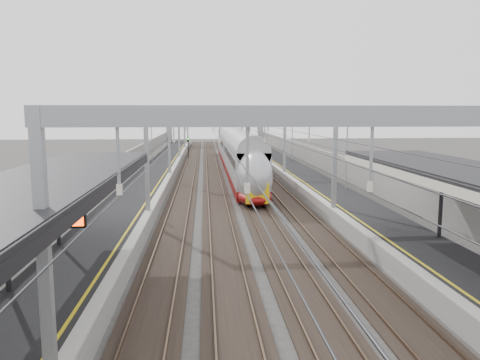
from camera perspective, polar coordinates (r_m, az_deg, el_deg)
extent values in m
cube|color=black|center=(54.66, -10.09, 0.71)|extent=(4.00, 120.00, 1.00)
cube|color=black|center=(55.39, 6.61, 0.88)|extent=(4.00, 120.00, 1.00)
cube|color=black|center=(54.48, -6.42, 0.28)|extent=(2.40, 140.00, 0.08)
cube|color=brown|center=(54.50, -7.18, 0.36)|extent=(0.07, 140.00, 0.14)
cube|color=brown|center=(54.45, -5.66, 0.38)|extent=(0.07, 140.00, 0.14)
cube|color=black|center=(54.45, -3.26, 0.31)|extent=(2.40, 140.00, 0.08)
cube|color=brown|center=(54.43, -4.02, 0.40)|extent=(0.07, 140.00, 0.14)
cube|color=brown|center=(54.46, -2.50, 0.41)|extent=(0.07, 140.00, 0.14)
cube|color=black|center=(54.59, -0.11, 0.34)|extent=(2.40, 140.00, 0.08)
cube|color=brown|center=(54.53, -0.87, 0.43)|extent=(0.07, 140.00, 0.14)
cube|color=brown|center=(54.64, 0.64, 0.45)|extent=(0.07, 140.00, 0.14)
cube|color=black|center=(54.89, 3.01, 0.38)|extent=(2.40, 140.00, 0.08)
cube|color=brown|center=(54.80, 2.27, 0.46)|extent=(0.07, 140.00, 0.14)
cube|color=brown|center=(54.98, 3.76, 0.48)|extent=(0.07, 140.00, 0.14)
cube|color=gray|center=(11.99, -22.83, -7.59)|extent=(0.28, 0.28, 6.60)
cube|color=gray|center=(11.23, 8.63, 7.70)|extent=(13.00, 0.25, 0.50)
cube|color=gray|center=(31.33, -11.30, 2.25)|extent=(0.28, 0.28, 6.60)
cube|color=gray|center=(32.32, 11.48, 2.42)|extent=(0.28, 0.28, 6.60)
cube|color=gray|center=(31.05, 0.28, 7.99)|extent=(13.00, 0.25, 0.50)
cube|color=gray|center=(51.18, -8.63, 4.53)|extent=(0.28, 0.28, 6.60)
cube|color=gray|center=(51.79, 5.45, 4.62)|extent=(0.28, 0.28, 6.60)
cube|color=gray|center=(51.01, -1.56, 8.03)|extent=(13.00, 0.25, 0.50)
cube|color=gray|center=(71.11, -7.45, 5.53)|extent=(0.28, 0.28, 6.60)
cube|color=gray|center=(71.56, 2.73, 5.60)|extent=(0.28, 0.28, 6.60)
cube|color=gray|center=(70.99, -2.36, 8.05)|extent=(13.00, 0.25, 0.50)
cube|color=gray|center=(91.08, -6.79, 6.09)|extent=(0.28, 0.28, 6.60)
cube|color=gray|center=(91.42, 1.18, 6.15)|extent=(0.28, 0.28, 6.60)
cube|color=gray|center=(90.98, -2.81, 8.06)|extent=(13.00, 0.25, 0.50)
cube|color=gray|center=(109.05, -6.39, 6.42)|extent=(0.28, 0.28, 6.60)
cube|color=gray|center=(109.34, 0.26, 6.47)|extent=(0.28, 0.28, 6.60)
cube|color=gray|center=(108.97, -3.07, 8.06)|extent=(13.00, 0.25, 0.50)
cylinder|color=#262628|center=(59.01, -6.33, 6.20)|extent=(0.03, 140.00, 0.03)
cylinder|color=#262628|center=(58.98, -3.40, 6.23)|extent=(0.03, 140.00, 0.03)
cylinder|color=#262628|center=(59.11, -0.48, 6.25)|extent=(0.03, 140.00, 0.03)
cylinder|color=#262628|center=(59.39, 2.43, 6.25)|extent=(0.03, 140.00, 0.03)
cylinder|color=black|center=(24.45, -21.42, -2.86)|extent=(0.20, 0.20, 4.00)
cube|color=black|center=(13.87, -21.47, -4.37)|extent=(1.60, 0.15, 0.55)
cube|color=#F33604|center=(13.80, -21.57, -4.44)|extent=(1.50, 0.02, 0.42)
cylinder|color=black|center=(26.36, 23.32, -2.20)|extent=(0.20, 0.20, 4.00)
cube|color=gray|center=(108.98, -3.07, 7.46)|extent=(22.00, 2.20, 1.40)
cube|color=gray|center=(109.32, -8.60, 5.75)|extent=(1.00, 2.20, 6.20)
cube|color=gray|center=(109.80, 2.46, 5.85)|extent=(1.00, 2.20, 6.20)
cube|color=gray|center=(54.95, -13.45, 1.81)|extent=(0.30, 120.00, 3.20)
cube|color=gray|center=(55.96, 9.85, 2.02)|extent=(0.30, 120.00, 3.20)
cube|color=maroon|center=(50.24, 0.25, 0.34)|extent=(2.86, 24.39, 0.85)
cube|color=#97979C|center=(50.00, 0.26, 2.63)|extent=(2.86, 24.39, 3.18)
cube|color=black|center=(41.88, 1.19, -1.69)|extent=(2.12, 2.55, 0.53)
cube|color=maroon|center=(74.85, -1.28, 2.90)|extent=(2.86, 24.39, 0.85)
cube|color=#97979C|center=(74.69, -1.28, 4.44)|extent=(2.86, 24.39, 3.18)
cube|color=black|center=(66.40, -0.88, 1.95)|extent=(2.12, 2.55, 0.53)
ellipsoid|color=#97979C|center=(37.77, 1.77, 0.35)|extent=(2.86, 5.51, 4.45)
cube|color=#E2BB0B|center=(35.67, 2.15, -1.66)|extent=(1.80, 0.12, 1.59)
cube|color=black|center=(35.91, 2.08, 0.97)|extent=(1.70, 0.60, 0.99)
cylinder|color=black|center=(78.45, -6.33, 3.73)|extent=(0.12, 0.12, 3.00)
cube|color=black|center=(78.34, -6.35, 4.90)|extent=(0.32, 0.22, 0.75)
sphere|color=#0CE526|center=(78.20, -6.35, 5.00)|extent=(0.16, 0.16, 0.16)
cylinder|color=black|center=(72.59, 0.16, 3.43)|extent=(0.12, 0.12, 3.00)
cube|color=black|center=(72.47, 0.16, 4.69)|extent=(0.32, 0.22, 0.75)
sphere|color=#0CE526|center=(72.34, 0.17, 4.81)|extent=(0.16, 0.16, 0.16)
cylinder|color=black|center=(81.42, 1.23, 3.94)|extent=(0.12, 0.12, 3.00)
cube|color=black|center=(81.32, 1.23, 5.06)|extent=(0.32, 0.22, 0.75)
sphere|color=#0CE526|center=(81.18, 1.24, 5.16)|extent=(0.16, 0.16, 0.16)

